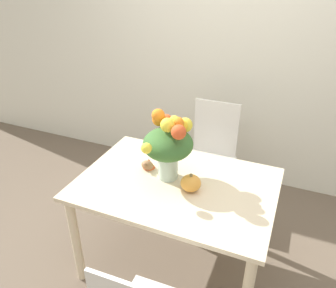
{
  "coord_description": "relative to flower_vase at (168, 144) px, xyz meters",
  "views": [
    {
      "loc": [
        0.63,
        -1.62,
        1.98
      ],
      "look_at": [
        -0.07,
        0.04,
        0.99
      ],
      "focal_mm": 35.0,
      "sensor_mm": 36.0,
      "label": 1
    }
  ],
  "objects": [
    {
      "name": "dining_chair_near_window",
      "position": [
        0.08,
        0.79,
        -0.5
      ],
      "size": [
        0.42,
        0.42,
        0.95
      ],
      "rotation": [
        0.0,
        0.0,
        0.0
      ],
      "color": "white",
      "rests_on": "ground_plane"
    },
    {
      "name": "pumpkin",
      "position": [
        0.18,
        -0.08,
        -0.2
      ],
      "size": [
        0.13,
        0.13,
        0.12
      ],
      "color": "gold",
      "rests_on": "dining_table"
    },
    {
      "name": "flower_vase",
      "position": [
        0.0,
        0.0,
        0.0
      ],
      "size": [
        0.32,
        0.39,
        0.48
      ],
      "color": "#B2CCBC",
      "rests_on": "dining_table"
    },
    {
      "name": "turkey_figurine",
      "position": [
        -0.17,
        0.04,
        -0.22
      ],
      "size": [
        0.09,
        0.11,
        0.07
      ],
      "color": "#936642",
      "rests_on": "dining_table"
    },
    {
      "name": "ground_plane",
      "position": [
        0.07,
        -0.04,
        -0.99
      ],
      "size": [
        12.0,
        12.0,
        0.0
      ],
      "primitive_type": "plane",
      "color": "brown"
    },
    {
      "name": "dining_table",
      "position": [
        0.07,
        -0.04,
        -0.35
      ],
      "size": [
        1.26,
        0.88,
        0.74
      ],
      "color": "beige",
      "rests_on": "ground_plane"
    },
    {
      "name": "wall_back",
      "position": [
        0.07,
        1.35,
        0.36
      ],
      "size": [
        8.0,
        0.06,
        2.7
      ],
      "color": "silver",
      "rests_on": "ground_plane"
    }
  ]
}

